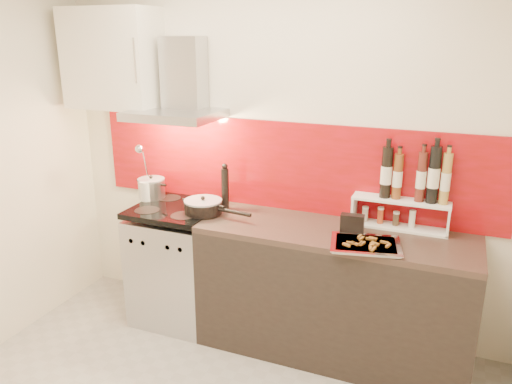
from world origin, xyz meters
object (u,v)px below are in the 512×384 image
at_px(stock_pot, 152,188).
at_px(pepper_mill, 225,187).
at_px(saute_pan, 204,206).
at_px(counter, 332,292).
at_px(baking_tray, 366,244).
at_px(range_stove, 179,264).

bearing_deg(stock_pot, pepper_mill, 0.20).
bearing_deg(saute_pan, pepper_mill, 60.17).
xyz_separation_m(counter, pepper_mill, (-0.85, 0.12, 0.62)).
xyz_separation_m(counter, baking_tray, (0.23, -0.18, 0.47)).
height_order(range_stove, counter, range_stove).
height_order(range_stove, baking_tray, baking_tray).
distance_m(stock_pot, saute_pan, 0.56).
xyz_separation_m(range_stove, baking_tray, (1.43, -0.18, 0.47)).
bearing_deg(saute_pan, stock_pot, 163.74).
bearing_deg(stock_pot, counter, -4.36).
distance_m(counter, pepper_mill, 1.06).
xyz_separation_m(counter, saute_pan, (-0.94, -0.04, 0.51)).
height_order(pepper_mill, baking_tray, pepper_mill).
relative_size(stock_pot, pepper_mill, 0.60).
bearing_deg(stock_pot, saute_pan, -16.26).
relative_size(range_stove, counter, 0.51).
bearing_deg(pepper_mill, stock_pot, -179.80).
relative_size(counter, baking_tray, 3.83).
bearing_deg(counter, baking_tray, -38.56).
height_order(range_stove, pepper_mill, pepper_mill).
xyz_separation_m(stock_pot, saute_pan, (0.54, -0.16, -0.03)).
distance_m(counter, saute_pan, 1.07).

